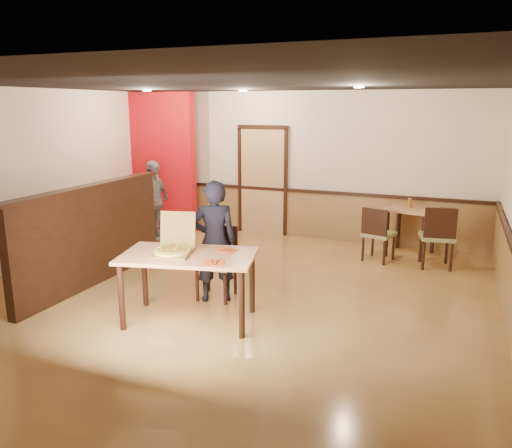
{
  "coord_description": "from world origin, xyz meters",
  "views": [
    {
      "loc": [
        2.76,
        -5.72,
        2.53
      ],
      "look_at": [
        0.45,
        0.0,
        1.06
      ],
      "focal_mm": 35.0,
      "sensor_mm": 36.0,
      "label": 1
    }
  ],
  "objects_px": {
    "main_table": "(189,263)",
    "passerby": "(153,201)",
    "side_chair_left": "(377,232)",
    "pizza_box": "(173,249)",
    "side_table": "(411,218)",
    "condiment": "(410,203)",
    "diner_chair": "(218,259)",
    "diner": "(214,242)",
    "side_chair_right": "(438,234)"
  },
  "relations": [
    {
      "from": "condiment",
      "to": "diner_chair",
      "type": "bearing_deg",
      "value": -125.8
    },
    {
      "from": "main_table",
      "to": "condiment",
      "type": "bearing_deg",
      "value": 47.7
    },
    {
      "from": "condiment",
      "to": "side_table",
      "type": "bearing_deg",
      "value": -27.22
    },
    {
      "from": "diner",
      "to": "condiment",
      "type": "bearing_deg",
      "value": -155.38
    },
    {
      "from": "side_table",
      "to": "condiment",
      "type": "xyz_separation_m",
      "value": [
        -0.04,
        0.02,
        0.26
      ]
    },
    {
      "from": "side_table",
      "to": "pizza_box",
      "type": "distance_m",
      "value": 4.55
    },
    {
      "from": "side_chair_left",
      "to": "diner",
      "type": "xyz_separation_m",
      "value": [
        -1.72,
        -2.52,
        0.3
      ]
    },
    {
      "from": "diner_chair",
      "to": "main_table",
      "type": "bearing_deg",
      "value": -92.33
    },
    {
      "from": "side_chair_left",
      "to": "pizza_box",
      "type": "relative_size",
      "value": 1.53
    },
    {
      "from": "main_table",
      "to": "diner_chair",
      "type": "relative_size",
      "value": 1.79
    },
    {
      "from": "side_table",
      "to": "side_chair_right",
      "type": "bearing_deg",
      "value": -53.35
    },
    {
      "from": "main_table",
      "to": "condiment",
      "type": "relative_size",
      "value": 11.02
    },
    {
      "from": "side_chair_left",
      "to": "side_table",
      "type": "height_order",
      "value": "side_chair_left"
    },
    {
      "from": "passerby",
      "to": "pizza_box",
      "type": "xyz_separation_m",
      "value": [
        2.26,
        -3.02,
        0.12
      ]
    },
    {
      "from": "main_table",
      "to": "side_chair_right",
      "type": "height_order",
      "value": "side_chair_right"
    },
    {
      "from": "diner_chair",
      "to": "pizza_box",
      "type": "height_order",
      "value": "pizza_box"
    },
    {
      "from": "main_table",
      "to": "diner_chair",
      "type": "height_order",
      "value": "diner_chair"
    },
    {
      "from": "pizza_box",
      "to": "main_table",
      "type": "bearing_deg",
      "value": 0.59
    },
    {
      "from": "side_table",
      "to": "pizza_box",
      "type": "xyz_separation_m",
      "value": [
        -2.35,
        -3.89,
        0.25
      ]
    },
    {
      "from": "side_chair_left",
      "to": "side_table",
      "type": "relative_size",
      "value": 1.0
    },
    {
      "from": "diner_chair",
      "to": "passerby",
      "type": "bearing_deg",
      "value": 133.66
    },
    {
      "from": "passerby",
      "to": "pizza_box",
      "type": "distance_m",
      "value": 3.77
    },
    {
      "from": "main_table",
      "to": "side_table",
      "type": "xyz_separation_m",
      "value": [
        2.18,
        3.84,
        -0.08
      ]
    },
    {
      "from": "side_chair_left",
      "to": "pizza_box",
      "type": "bearing_deg",
      "value": 76.05
    },
    {
      "from": "side_chair_right",
      "to": "passerby",
      "type": "height_order",
      "value": "passerby"
    },
    {
      "from": "side_chair_left",
      "to": "passerby",
      "type": "distance_m",
      "value": 4.16
    },
    {
      "from": "main_table",
      "to": "diner_chair",
      "type": "distance_m",
      "value": 0.88
    },
    {
      "from": "side_chair_left",
      "to": "side_chair_right",
      "type": "bearing_deg",
      "value": -164.56
    },
    {
      "from": "diner_chair",
      "to": "passerby",
      "type": "relative_size",
      "value": 0.63
    },
    {
      "from": "pizza_box",
      "to": "passerby",
      "type": "bearing_deg",
      "value": 113.13
    },
    {
      "from": "diner_chair",
      "to": "diner",
      "type": "xyz_separation_m",
      "value": [
        0.02,
        -0.15,
        0.28
      ]
    },
    {
      "from": "main_table",
      "to": "diner_chair",
      "type": "bearing_deg",
      "value": 79.17
    },
    {
      "from": "main_table",
      "to": "side_chair_left",
      "type": "xyz_separation_m",
      "value": [
        1.71,
        3.23,
        -0.22
      ]
    },
    {
      "from": "pizza_box",
      "to": "diner",
      "type": "bearing_deg",
      "value": 64.13
    },
    {
      "from": "main_table",
      "to": "passerby",
      "type": "relative_size",
      "value": 1.12
    },
    {
      "from": "side_chair_left",
      "to": "main_table",
      "type": "bearing_deg",
      "value": 78.07
    },
    {
      "from": "main_table",
      "to": "side_chair_left",
      "type": "distance_m",
      "value": 3.66
    },
    {
      "from": "passerby",
      "to": "condiment",
      "type": "relative_size",
      "value": 9.84
    },
    {
      "from": "diner_chair",
      "to": "pizza_box",
      "type": "xyz_separation_m",
      "value": [
        -0.14,
        -0.9,
        0.37
      ]
    },
    {
      "from": "main_table",
      "to": "side_chair_right",
      "type": "distance_m",
      "value": 4.17
    },
    {
      "from": "side_chair_right",
      "to": "diner",
      "type": "height_order",
      "value": "diner"
    },
    {
      "from": "passerby",
      "to": "diner_chair",
      "type": "bearing_deg",
      "value": -128.71
    },
    {
      "from": "side_chair_left",
      "to": "side_table",
      "type": "distance_m",
      "value": 0.79
    },
    {
      "from": "side_table",
      "to": "condiment",
      "type": "distance_m",
      "value": 0.26
    },
    {
      "from": "diner",
      "to": "diner_chair",
      "type": "bearing_deg",
      "value": -111.79
    },
    {
      "from": "diner_chair",
      "to": "side_chair_left",
      "type": "relative_size",
      "value": 1.05
    },
    {
      "from": "side_chair_right",
      "to": "pizza_box",
      "type": "bearing_deg",
      "value": 38.43
    },
    {
      "from": "side_chair_right",
      "to": "side_table",
      "type": "height_order",
      "value": "side_chair_right"
    },
    {
      "from": "main_table",
      "to": "passerby",
      "type": "xyz_separation_m",
      "value": [
        -2.44,
        2.97,
        0.05
      ]
    },
    {
      "from": "diner_chair",
      "to": "condiment",
      "type": "xyz_separation_m",
      "value": [
        2.17,
        3.01,
        0.38
      ]
    }
  ]
}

